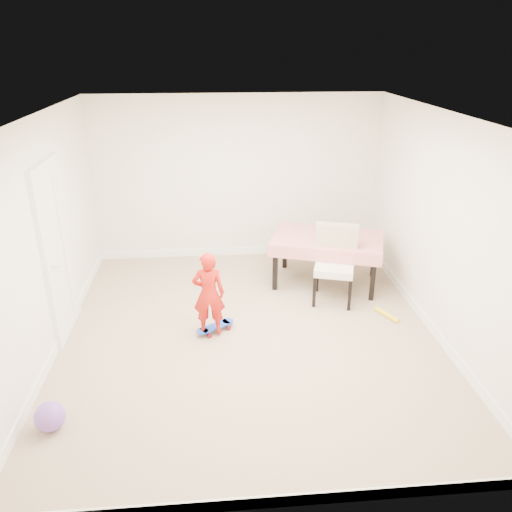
{
  "coord_description": "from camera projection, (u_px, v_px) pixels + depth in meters",
  "views": [
    {
      "loc": [
        -0.38,
        -5.23,
        3.3
      ],
      "look_at": [
        0.1,
        0.2,
        0.95
      ],
      "focal_mm": 35.0,
      "sensor_mm": 36.0,
      "label": 1
    }
  ],
  "objects": [
    {
      "name": "ground",
      "position": [
        249.0,
        334.0,
        6.12
      ],
      "size": [
        5.0,
        5.0,
        0.0
      ],
      "primitive_type": "plane",
      "color": "tan",
      "rests_on": "ground"
    },
    {
      "name": "ceiling",
      "position": [
        248.0,
        118.0,
        5.1
      ],
      "size": [
        4.5,
        5.0,
        0.04
      ],
      "primitive_type": "cube",
      "color": "white",
      "rests_on": "wall_back"
    },
    {
      "name": "wall_back",
      "position": [
        237.0,
        179.0,
        7.88
      ],
      "size": [
        4.5,
        0.04,
        2.6
      ],
      "primitive_type": "cube",
      "color": "white",
      "rests_on": "ground"
    },
    {
      "name": "wall_front",
      "position": [
        276.0,
        366.0,
        3.34
      ],
      "size": [
        4.5,
        0.04,
        2.6
      ],
      "primitive_type": "cube",
      "color": "white",
      "rests_on": "ground"
    },
    {
      "name": "wall_left",
      "position": [
        45.0,
        241.0,
        5.43
      ],
      "size": [
        0.04,
        5.0,
        2.6
      ],
      "primitive_type": "cube",
      "color": "white",
      "rests_on": "ground"
    },
    {
      "name": "wall_right",
      "position": [
        440.0,
        229.0,
        5.79
      ],
      "size": [
        0.04,
        5.0,
        2.6
      ],
      "primitive_type": "cube",
      "color": "white",
      "rests_on": "ground"
    },
    {
      "name": "door",
      "position": [
        57.0,
        254.0,
        5.81
      ],
      "size": [
        0.11,
        0.94,
        2.11
      ],
      "primitive_type": "cube",
      "color": "white",
      "rests_on": "ground"
    },
    {
      "name": "baseboard_back",
      "position": [
        238.0,
        251.0,
        8.38
      ],
      "size": [
        4.5,
        0.02,
        0.12
      ],
      "primitive_type": "cube",
      "color": "white",
      "rests_on": "ground"
    },
    {
      "name": "baseboard_front",
      "position": [
        274.0,
        501.0,
        3.82
      ],
      "size": [
        4.5,
        0.02,
        0.12
      ],
      "primitive_type": "cube",
      "color": "white",
      "rests_on": "ground"
    },
    {
      "name": "baseboard_left",
      "position": [
        61.0,
        338.0,
        5.92
      ],
      "size": [
        0.02,
        5.0,
        0.12
      ],
      "primitive_type": "cube",
      "color": "white",
      "rests_on": "ground"
    },
    {
      "name": "baseboard_right",
      "position": [
        426.0,
        321.0,
        6.28
      ],
      "size": [
        0.02,
        5.0,
        0.12
      ],
      "primitive_type": "cube",
      "color": "white",
      "rests_on": "ground"
    },
    {
      "name": "dining_table",
      "position": [
        326.0,
        260.0,
        7.29
      ],
      "size": [
        1.78,
        1.42,
        0.73
      ],
      "primitive_type": null,
      "rotation": [
        0.0,
        0.0,
        -0.32
      ],
      "color": "#B40E09",
      "rests_on": "ground"
    },
    {
      "name": "dining_chair",
      "position": [
        334.0,
        266.0,
        6.71
      ],
      "size": [
        0.73,
        0.78,
        1.05
      ],
      "primitive_type": null,
      "rotation": [
        0.0,
        0.0,
        -0.29
      ],
      "color": "white",
      "rests_on": "ground"
    },
    {
      "name": "skateboard",
      "position": [
        215.0,
        328.0,
        6.16
      ],
      "size": [
        0.54,
        0.45,
        0.08
      ],
      "primitive_type": null,
      "rotation": [
        0.0,
        0.0,
        0.58
      ],
      "color": "blue",
      "rests_on": "ground"
    },
    {
      "name": "child",
      "position": [
        209.0,
        296.0,
        5.9
      ],
      "size": [
        0.39,
        0.26,
        1.05
      ],
      "primitive_type": "imported",
      "rotation": [
        0.0,
        0.0,
        3.11
      ],
      "color": "red",
      "rests_on": "ground"
    },
    {
      "name": "balloon",
      "position": [
        50.0,
        417.0,
        4.57
      ],
      "size": [
        0.28,
        0.28,
        0.28
      ],
      "primitive_type": "sphere",
      "color": "#8552C4",
      "rests_on": "ground"
    },
    {
      "name": "foam_toy",
      "position": [
        387.0,
        315.0,
        6.49
      ],
      "size": [
        0.23,
        0.39,
        0.06
      ],
      "primitive_type": "cylinder",
      "rotation": [
        1.57,
        0.0,
        0.45
      ],
      "color": "yellow",
      "rests_on": "ground"
    }
  ]
}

